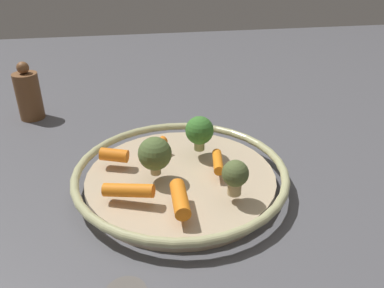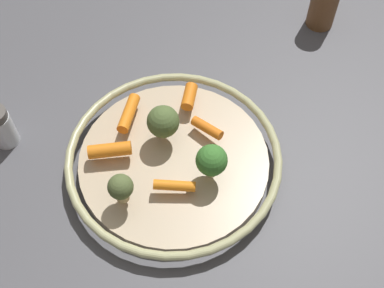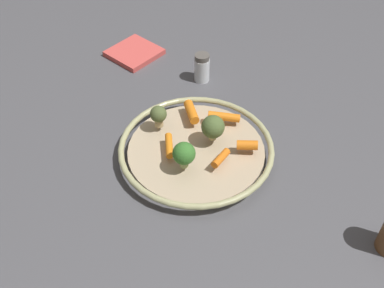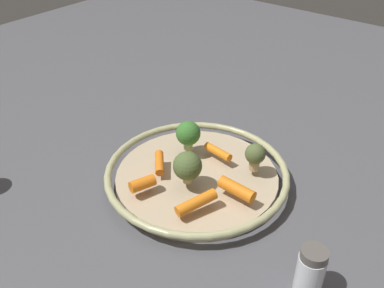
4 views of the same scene
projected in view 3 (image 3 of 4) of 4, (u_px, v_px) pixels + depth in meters
ground_plane at (196, 156)px, 0.99m from camera, size 2.12×2.12×0.00m
serving_bowl at (196, 150)px, 0.98m from camera, size 0.33×0.33×0.03m
baby_carrot_left at (191, 112)px, 1.03m from camera, size 0.06×0.02×0.02m
baby_carrot_back at (247, 145)px, 0.95m from camera, size 0.03×0.05×0.02m
baby_carrot_near_rim at (169, 146)px, 0.96m from camera, size 0.06×0.03×0.02m
baby_carrot_right at (221, 158)px, 0.93m from camera, size 0.05×0.05×0.02m
baby_carrot_center at (224, 117)px, 1.02m from camera, size 0.04×0.07×0.02m
broccoli_floret_small at (184, 154)px, 0.90m from camera, size 0.05×0.05×0.06m
broccoli_floret_edge at (158, 115)px, 0.99m from camera, size 0.04×0.04×0.05m
broccoli_floret_large at (213, 127)px, 0.96m from camera, size 0.05×0.05×0.06m
salt_shaker at (202, 68)px, 1.16m from camera, size 0.04×0.04×0.07m
dish_towel at (134, 53)px, 1.26m from camera, size 0.17×0.17×0.01m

